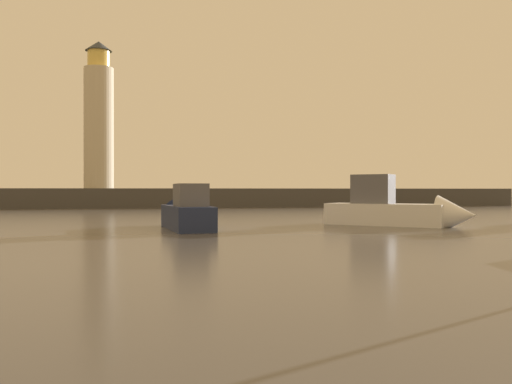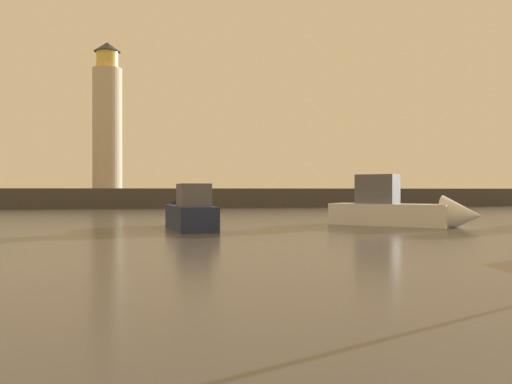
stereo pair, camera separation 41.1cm
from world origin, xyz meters
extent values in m
plane|color=#4C4742|center=(0.00, 30.09, 0.00)|extent=(220.00, 220.00, 0.00)
cube|color=#423F3D|center=(0.00, 60.17, 1.05)|extent=(81.72, 5.31, 2.11)
cylinder|color=beige|center=(-8.31, 60.17, 8.63)|extent=(3.15, 3.15, 13.04)
cylinder|color=#F2CC59|center=(-8.31, 60.17, 16.06)|extent=(2.36, 2.36, 1.83)
cone|color=#33383D|center=(-8.31, 60.17, 17.50)|extent=(2.84, 2.84, 1.04)
cube|color=#1E284C|center=(-2.05, 25.80, 0.57)|extent=(2.22, 5.86, 1.15)
cone|color=#1E284C|center=(-2.32, 29.10, 0.63)|extent=(1.81, 1.71, 1.68)
cube|color=#595960|center=(-1.96, 24.78, 1.68)|extent=(1.54, 2.10, 1.07)
cube|color=white|center=(8.79, 26.38, 0.59)|extent=(6.01, 6.00, 1.17)
cone|color=white|center=(11.43, 23.75, 0.65)|extent=(2.75, 2.75, 2.01)
cube|color=#595960|center=(8.28, 26.89, 1.97)|extent=(2.44, 2.43, 1.60)
camera|label=1|loc=(-4.57, -0.92, 1.90)|focal=38.17mm
camera|label=2|loc=(-4.16, -1.00, 1.90)|focal=38.17mm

